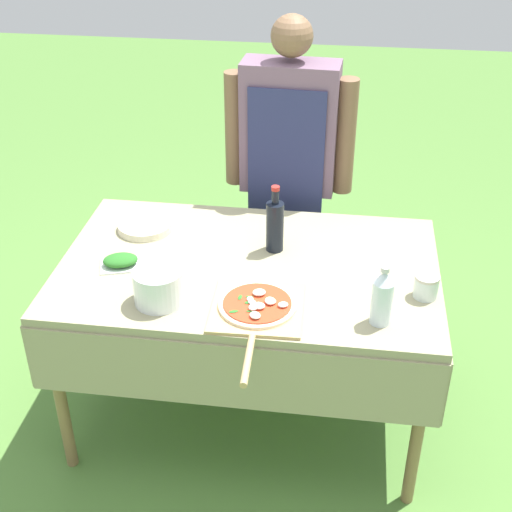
{
  "coord_description": "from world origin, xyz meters",
  "views": [
    {
      "loc": [
        0.35,
        -2.32,
        2.27
      ],
      "look_at": [
        0.03,
        0.0,
        0.82
      ],
      "focal_mm": 50.0,
      "sensor_mm": 36.0,
      "label": 1
    }
  ],
  "objects_px": {
    "water_bottle": "(382,297)",
    "plate_stack": "(145,226)",
    "oil_bottle": "(275,225)",
    "herb_container": "(120,261)",
    "prep_table": "(249,282)",
    "mixing_tub": "(158,286)",
    "pizza_on_peel": "(257,308)",
    "person_cook": "(289,159)",
    "sauce_jar": "(426,287)"
  },
  "relations": [
    {
      "from": "prep_table",
      "to": "person_cook",
      "type": "bearing_deg",
      "value": 82.55
    },
    {
      "from": "prep_table",
      "to": "sauce_jar",
      "type": "distance_m",
      "value": 0.69
    },
    {
      "from": "person_cook",
      "to": "mixing_tub",
      "type": "height_order",
      "value": "person_cook"
    },
    {
      "from": "prep_table",
      "to": "plate_stack",
      "type": "xyz_separation_m",
      "value": [
        -0.47,
        0.21,
        0.1
      ]
    },
    {
      "from": "pizza_on_peel",
      "to": "sauce_jar",
      "type": "bearing_deg",
      "value": 14.94
    },
    {
      "from": "oil_bottle",
      "to": "water_bottle",
      "type": "bearing_deg",
      "value": -46.14
    },
    {
      "from": "mixing_tub",
      "to": "sauce_jar",
      "type": "relative_size",
      "value": 1.98
    },
    {
      "from": "person_cook",
      "to": "pizza_on_peel",
      "type": "xyz_separation_m",
      "value": [
        -0.01,
        -0.98,
        -0.14
      ]
    },
    {
      "from": "water_bottle",
      "to": "person_cook",
      "type": "bearing_deg",
      "value": 112.97
    },
    {
      "from": "prep_table",
      "to": "pizza_on_peel",
      "type": "relative_size",
      "value": 2.59
    },
    {
      "from": "prep_table",
      "to": "sauce_jar",
      "type": "bearing_deg",
      "value": -10.84
    },
    {
      "from": "person_cook",
      "to": "pizza_on_peel",
      "type": "distance_m",
      "value": 0.99
    },
    {
      "from": "herb_container",
      "to": "plate_stack",
      "type": "xyz_separation_m",
      "value": [
        0.02,
        0.29,
        -0.01
      ]
    },
    {
      "from": "prep_table",
      "to": "mixing_tub",
      "type": "relative_size",
      "value": 8.35
    },
    {
      "from": "prep_table",
      "to": "herb_container",
      "type": "bearing_deg",
      "value": -170.69
    },
    {
      "from": "prep_table",
      "to": "herb_container",
      "type": "distance_m",
      "value": 0.51
    },
    {
      "from": "pizza_on_peel",
      "to": "oil_bottle",
      "type": "height_order",
      "value": "oil_bottle"
    },
    {
      "from": "oil_bottle",
      "to": "plate_stack",
      "type": "relative_size",
      "value": 1.22
    },
    {
      "from": "herb_container",
      "to": "sauce_jar",
      "type": "xyz_separation_m",
      "value": [
        1.16,
        -0.05,
        0.02
      ]
    },
    {
      "from": "sauce_jar",
      "to": "mixing_tub",
      "type": "bearing_deg",
      "value": -170.27
    },
    {
      "from": "pizza_on_peel",
      "to": "mixing_tub",
      "type": "relative_size",
      "value": 3.22
    },
    {
      "from": "water_bottle",
      "to": "plate_stack",
      "type": "xyz_separation_m",
      "value": [
        -0.98,
        0.52,
        -0.09
      ]
    },
    {
      "from": "sauce_jar",
      "to": "water_bottle",
      "type": "bearing_deg",
      "value": -132.87
    },
    {
      "from": "prep_table",
      "to": "oil_bottle",
      "type": "relative_size",
      "value": 5.3
    },
    {
      "from": "prep_table",
      "to": "person_cook",
      "type": "height_order",
      "value": "person_cook"
    },
    {
      "from": "person_cook",
      "to": "water_bottle",
      "type": "relative_size",
      "value": 7.0
    },
    {
      "from": "plate_stack",
      "to": "herb_container",
      "type": "bearing_deg",
      "value": -93.15
    },
    {
      "from": "water_bottle",
      "to": "plate_stack",
      "type": "relative_size",
      "value": 0.98
    },
    {
      "from": "plate_stack",
      "to": "prep_table",
      "type": "bearing_deg",
      "value": -24.29
    },
    {
      "from": "herb_container",
      "to": "mixing_tub",
      "type": "height_order",
      "value": "mixing_tub"
    },
    {
      "from": "sauce_jar",
      "to": "prep_table",
      "type": "bearing_deg",
      "value": 169.16
    },
    {
      "from": "person_cook",
      "to": "sauce_jar",
      "type": "relative_size",
      "value": 17.46
    },
    {
      "from": "mixing_tub",
      "to": "sauce_jar",
      "type": "height_order",
      "value": "mixing_tub"
    },
    {
      "from": "water_bottle",
      "to": "oil_bottle",
      "type": "bearing_deg",
      "value": 133.86
    },
    {
      "from": "oil_bottle",
      "to": "plate_stack",
      "type": "height_order",
      "value": "oil_bottle"
    },
    {
      "from": "oil_bottle",
      "to": "sauce_jar",
      "type": "xyz_separation_m",
      "value": [
        0.58,
        -0.25,
        -0.07
      ]
    },
    {
      "from": "plate_stack",
      "to": "sauce_jar",
      "type": "height_order",
      "value": "sauce_jar"
    },
    {
      "from": "oil_bottle",
      "to": "herb_container",
      "type": "bearing_deg",
      "value": -160.34
    },
    {
      "from": "oil_bottle",
      "to": "pizza_on_peel",
      "type": "bearing_deg",
      "value": -91.65
    },
    {
      "from": "person_cook",
      "to": "sauce_jar",
      "type": "height_order",
      "value": "person_cook"
    },
    {
      "from": "oil_bottle",
      "to": "water_bottle",
      "type": "relative_size",
      "value": 1.25
    },
    {
      "from": "prep_table",
      "to": "oil_bottle",
      "type": "xyz_separation_m",
      "value": [
        0.09,
        0.13,
        0.19
      ]
    },
    {
      "from": "water_bottle",
      "to": "sauce_jar",
      "type": "bearing_deg",
      "value": 47.13
    },
    {
      "from": "water_bottle",
      "to": "sauce_jar",
      "type": "height_order",
      "value": "water_bottle"
    },
    {
      "from": "water_bottle",
      "to": "plate_stack",
      "type": "height_order",
      "value": "water_bottle"
    },
    {
      "from": "prep_table",
      "to": "plate_stack",
      "type": "distance_m",
      "value": 0.53
    },
    {
      "from": "person_cook",
      "to": "mixing_tub",
      "type": "relative_size",
      "value": 8.83
    },
    {
      "from": "prep_table",
      "to": "mixing_tub",
      "type": "height_order",
      "value": "mixing_tub"
    },
    {
      "from": "plate_stack",
      "to": "pizza_on_peel",
      "type": "bearing_deg",
      "value": -43.37
    },
    {
      "from": "person_cook",
      "to": "oil_bottle",
      "type": "relative_size",
      "value": 5.6
    }
  ]
}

